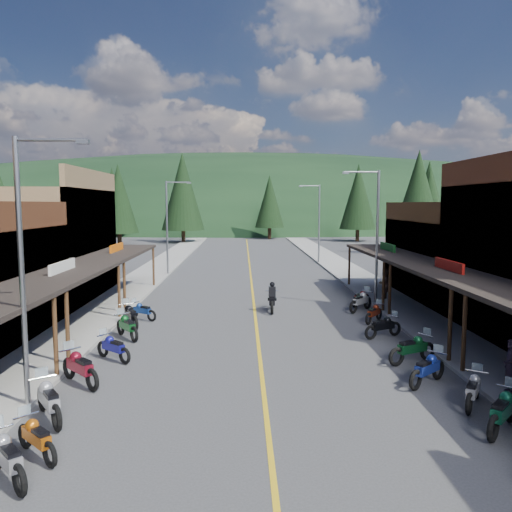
{
  "coord_description": "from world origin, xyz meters",
  "views": [
    {
      "loc": [
        -0.67,
        -20.53,
        6.1
      ],
      "look_at": [
        0.12,
        8.98,
        3.0
      ],
      "focal_mm": 35.0,
      "sensor_mm": 36.0,
      "label": 1
    }
  ],
  "objects": [
    {
      "name": "bike_east_10",
      "position": [
        6.03,
        7.19,
        0.64
      ],
      "size": [
        2.08,
        2.17,
        1.29
      ],
      "primitive_type": null,
      "rotation": [
        0.0,
        0.0,
        -0.74
      ],
      "color": "gray",
      "rests_on": "ground"
    },
    {
      "name": "bike_east_6",
      "position": [
        5.55,
        -4.38,
        0.61
      ],
      "size": [
        2.08,
        1.95,
        1.22
      ],
      "primitive_type": null,
      "rotation": [
        0.0,
        0.0,
        -0.85
      ],
      "color": "navy",
      "rests_on": "ground"
    },
    {
      "name": "pine_10",
      "position": [
        -18.0,
        50.0,
        6.78
      ],
      "size": [
        5.38,
        5.38,
        11.6
      ],
      "color": "black",
      "rests_on": "ground"
    },
    {
      "name": "pine_3",
      "position": [
        4.0,
        66.0,
        6.48
      ],
      "size": [
        5.04,
        5.04,
        11.0
      ],
      "color": "black",
      "rests_on": "ground"
    },
    {
      "name": "streetlight_2",
      "position": [
        6.95,
        8.0,
        4.46
      ],
      "size": [
        2.16,
        0.18,
        8.0
      ],
      "color": "gray",
      "rests_on": "ground"
    },
    {
      "name": "pine_2",
      "position": [
        -10.0,
        58.0,
        7.99
      ],
      "size": [
        6.72,
        6.72,
        14.0
      ],
      "color": "black",
      "rests_on": "ground"
    },
    {
      "name": "pine_0",
      "position": [
        -40.0,
        62.0,
        6.48
      ],
      "size": [
        5.04,
        5.04,
        11.0
      ],
      "color": "black",
      "rests_on": "ground"
    },
    {
      "name": "bike_west_9",
      "position": [
        -6.25,
        3.87,
        0.65
      ],
      "size": [
        1.75,
        2.34,
        1.29
      ],
      "primitive_type": null,
      "rotation": [
        0.0,
        0.0,
        0.5
      ],
      "color": "black",
      "rests_on": "ground"
    },
    {
      "name": "bike_east_8",
      "position": [
        5.73,
        1.58,
        0.58
      ],
      "size": [
        2.11,
        1.49,
        1.15
      ],
      "primitive_type": null,
      "rotation": [
        0.0,
        0.0,
        -1.12
      ],
      "color": "black",
      "rests_on": "ground"
    },
    {
      "name": "bike_west_7",
      "position": [
        -5.72,
        -1.45,
        0.57
      ],
      "size": [
        1.96,
        1.81,
        1.15
      ],
      "primitive_type": null,
      "rotation": [
        0.0,
        0.0,
        0.86
      ],
      "color": "navy",
      "rests_on": "ground"
    },
    {
      "name": "pine_1",
      "position": [
        -24.0,
        70.0,
        7.24
      ],
      "size": [
        5.88,
        5.88,
        12.5
      ],
      "color": "black",
      "rests_on": "ground"
    },
    {
      "name": "centerline",
      "position": [
        0.0,
        20.0,
        0.01
      ],
      "size": [
        0.15,
        90.0,
        0.01
      ],
      "primitive_type": "cube",
      "color": "gold",
      "rests_on": "ground"
    },
    {
      "name": "bike_west_4",
      "position": [
        -5.64,
        -8.94,
        0.55
      ],
      "size": [
        1.82,
        1.79,
        1.09
      ],
      "primitive_type": null,
      "rotation": [
        0.0,
        0.0,
        0.8
      ],
      "color": "#B7550D",
      "rests_on": "ground"
    },
    {
      "name": "bike_east_7",
      "position": [
        5.82,
        -2.09,
        0.63
      ],
      "size": [
        2.32,
        1.61,
        1.27
      ],
      "primitive_type": null,
      "rotation": [
        0.0,
        0.0,
        -1.13
      ],
      "color": "#0B391B",
      "rests_on": "ground"
    },
    {
      "name": "rider_on_bike",
      "position": [
        0.98,
        7.31,
        0.7
      ],
      "size": [
        0.88,
        2.34,
        1.75
      ],
      "rotation": [
        0.0,
        0.0,
        -0.05
      ],
      "color": "black",
      "rests_on": "ground"
    },
    {
      "name": "bike_west_8",
      "position": [
        -5.93,
        1.75,
        0.63
      ],
      "size": [
        1.87,
        2.22,
        1.26
      ],
      "primitive_type": null,
      "rotation": [
        0.0,
        0.0,
        0.61
      ],
      "color": "#0E481B",
      "rests_on": "ground"
    },
    {
      "name": "pedestrian_east_b",
      "position": [
        8.3,
        10.35,
        1.1
      ],
      "size": [
        1.07,
        0.92,
        1.91
      ],
      "primitive_type": "imported",
      "rotation": [
        0.0,
        0.0,
        3.65
      ],
      "color": "brown",
      "rests_on": "sidewalk_east"
    },
    {
      "name": "bike_west_10",
      "position": [
        -5.96,
        5.41,
        0.54
      ],
      "size": [
        1.89,
        1.58,
        1.07
      ],
      "primitive_type": null,
      "rotation": [
        0.0,
        0.0,
        0.96
      ],
      "color": "navy",
      "rests_on": "ground"
    },
    {
      "name": "bike_west_6",
      "position": [
        -6.17,
        -4.08,
        0.67
      ],
      "size": [
        2.19,
        2.23,
        1.34
      ],
      "primitive_type": null,
      "rotation": [
        0.0,
        0.0,
        0.77
      ],
      "color": "maroon",
      "rests_on": "ground"
    },
    {
      "name": "bike_east_4",
      "position": [
        6.28,
        -7.89,
        0.64
      ],
      "size": [
        2.08,
        2.14,
        1.28
      ],
      "primitive_type": null,
      "rotation": [
        0.0,
        0.0,
        -0.76
      ],
      "color": "#0D442C",
      "rests_on": "ground"
    },
    {
      "name": "bike_east_5",
      "position": [
        6.27,
        -6.2,
        0.56
      ],
      "size": [
        1.64,
        2.01,
        1.13
      ],
      "primitive_type": null,
      "rotation": [
        0.0,
        0.0,
        -0.58
      ],
      "color": "#9F9FA4",
      "rests_on": "ground"
    },
    {
      "name": "ridge_hill",
      "position": [
        0.0,
        135.0,
        0.0
      ],
      "size": [
        310.0,
        140.0,
        60.0
      ],
      "primitive_type": "ellipsoid",
      "color": "black",
      "rests_on": "ground"
    },
    {
      "name": "shop_west_3",
      "position": [
        -13.78,
        11.3,
        3.52
      ],
      "size": [
        10.9,
        10.2,
        8.2
      ],
      "color": "brown",
      "rests_on": "ground"
    },
    {
      "name": "bike_west_3",
      "position": [
        -5.85,
        -9.99,
        0.61
      ],
      "size": [
        1.97,
        2.07,
        1.23
      ],
      "primitive_type": null,
      "rotation": [
        0.0,
        0.0,
        0.73
      ],
      "color": "gray",
      "rests_on": "ground"
    },
    {
      "name": "sidewalk_west",
      "position": [
        -8.7,
        20.0,
        0.07
      ],
      "size": [
        3.4,
        94.0,
        0.15
      ],
      "primitive_type": "cube",
      "color": "gray",
      "rests_on": "ground"
    },
    {
      "name": "pine_5",
      "position": [
        34.0,
        72.0,
        7.99
      ],
      "size": [
        6.72,
        6.72,
        14.0
      ],
      "color": "black",
      "rests_on": "ground"
    },
    {
      "name": "pine_11",
      "position": [
        20.0,
        38.0,
        7.19
      ],
      "size": [
        5.82,
        5.82,
        12.4
      ],
      "color": "black",
      "rests_on": "ground"
    },
    {
      "name": "pedestrian_east_a",
      "position": [
        7.75,
        -5.5,
        1.02
      ],
      "size": [
        0.57,
        0.72,
        1.73
      ],
      "primitive_type": "imported",
      "rotation": [
        0.0,
        0.0,
        -1.85
      ],
      "color": "black",
      "rests_on": "sidewalk_east"
    },
    {
      "name": "ground",
      "position": [
        0.0,
        0.0,
        0.0
      ],
      "size": [
        220.0,
        220.0,
        0.0
      ],
      "primitive_type": "plane",
      "color": "#38383A",
      "rests_on": "ground"
    },
    {
      "name": "bike_east_9",
      "position": [
        6.09,
        4.53,
        0.54
      ],
      "size": [
        1.66,
        1.89,
        1.08
      ],
      "primitive_type": null,
      "rotation": [
        0.0,
        0.0,
        -0.66
      ],
      "color": "#651D0D",
      "rests_on": "ground"
    },
    {
      "name": "streetlight_1",
      "position": [
        -6.95,
        22.0,
        4.46
      ],
      "size": [
        2.16,
        0.18,
        8.0
      ],
      "color": "gray",
      "rests_on": "ground"
    },
    {
      "name": "pine_7",
      "position": [
        -32.0,
        76.0,
        7.24
      ],
      "size": [
        5.88,
        5.88,
        12.5
      ],
      "color": "black",
      "rests_on": "ground"
    },
    {
      "name": "bike_east_11",
      "position": [
        6.4,
        8.71,
        0.55
      ],
      "size": [
        1.77,
        1.84,
        1.09
      ],
      "primitive_type": null,
      "rotation": [
        0.0,
        0.0,
        -0.75
      ],
      "color": "maroon",
      "rests_on": "ground"
    },
    {
      "name": "bike_west_5",
      "position": [
        -6.14,
        -6.86,
        0.65
      ],
      "size": [
        1.91,
        2.31,
        1.3
      ],
      "primitive_type": null,
      "rotation": [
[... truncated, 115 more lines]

